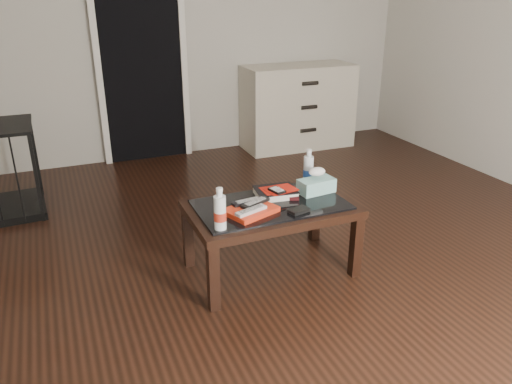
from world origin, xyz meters
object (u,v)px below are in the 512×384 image
tissue_box (316,186)px  coffee_table (271,213)px  textbook (275,192)px  dresser (298,107)px  water_bottle_left (220,209)px  water_bottle_right (308,167)px

tissue_box → coffee_table: bearing=-177.3°
textbook → dresser: bearing=66.8°
water_bottle_left → tissue_box: (0.73, 0.25, -0.07)m
textbook → water_bottle_right: bearing=27.7°
water_bottle_right → tissue_box: size_ratio=1.03×
water_bottle_right → tissue_box: water_bottle_right is taller
textbook → water_bottle_left: size_ratio=1.05×
textbook → water_bottle_right: water_bottle_right is taller
tissue_box → dresser: bearing=59.4°
textbook → water_bottle_right: (0.29, 0.11, 0.10)m
water_bottle_left → water_bottle_right: bearing=28.4°
water_bottle_left → water_bottle_right: (0.75, 0.41, 0.00)m
water_bottle_left → tissue_box: bearing=19.1°
dresser → tissue_box: bearing=-113.7°
water_bottle_left → tissue_box: size_ratio=1.03×
water_bottle_right → water_bottle_left: bearing=-151.6°
coffee_table → water_bottle_right: bearing=29.8°
dresser → tissue_box: dresser is taller
dresser → textbook: size_ratio=4.83×
dresser → water_bottle_left: size_ratio=5.07×
textbook → coffee_table: bearing=-120.4°
coffee_table → tissue_box: tissue_box is taller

